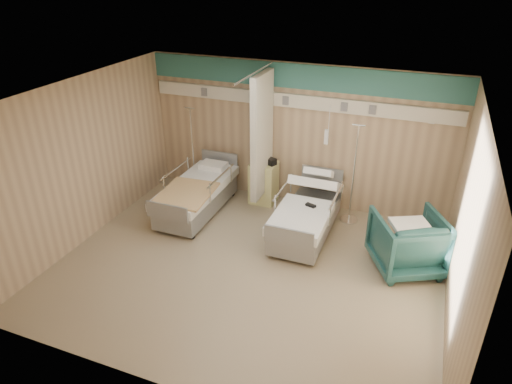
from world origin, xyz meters
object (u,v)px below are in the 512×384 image
visitor_armchair (408,243)px  iv_stand_left (194,175)px  bed_right (306,219)px  iv_stand_right (351,202)px  bed_left (197,198)px  bedside_cabinet (264,183)px

visitor_armchair → iv_stand_left: 4.59m
bed_right → iv_stand_right: bearing=50.3°
bed_left → iv_stand_left: bearing=120.9°
bed_left → bedside_cabinet: (1.05, 0.90, 0.11)m
bed_left → iv_stand_right: iv_stand_right is taller
bedside_cabinet → bed_right: bearing=-38.0°
iv_stand_right → iv_stand_left: 3.32m
visitor_armchair → bed_left: bearing=-33.5°
bed_right → bedside_cabinet: bedside_cabinet is taller
bed_left → iv_stand_right: (2.84, 0.77, 0.08)m
bed_left → visitor_armchair: 3.98m
visitor_armchair → iv_stand_right: (-1.12, 1.16, -0.08)m
bedside_cabinet → visitor_armchair: visitor_armchair is taller
bedside_cabinet → iv_stand_left: bearing=-176.4°
bed_left → visitor_armchair: (3.96, -0.39, 0.16)m
bed_right → visitor_armchair: visitor_armchair is taller
bedside_cabinet → visitor_armchair: (2.91, -1.29, 0.05)m
bed_right → iv_stand_left: size_ratio=1.17×
bed_left → iv_stand_left: 0.94m
bedside_cabinet → iv_stand_right: 1.79m
bed_right → iv_stand_left: bearing=163.3°
iv_stand_left → bed_right: bearing=-16.7°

